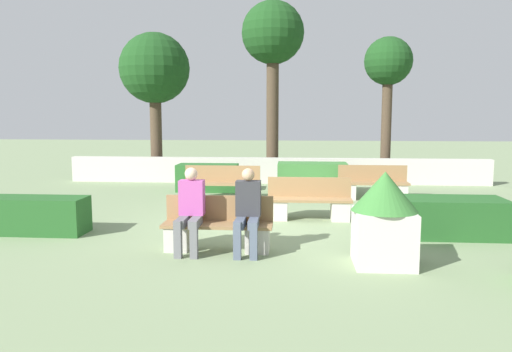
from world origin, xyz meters
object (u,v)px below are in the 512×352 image
(bench_front, at_px, (218,230))
(person_seated_woman, at_px, (190,207))
(tree_leftmost, at_px, (155,70))
(bench_left_side, at_px, (309,204))
(bench_back, at_px, (222,187))
(planter_corner_left, at_px, (384,216))
(tree_center_right, at_px, (388,67))
(person_seated_man, at_px, (248,208))
(tree_center_left, at_px, (273,39))
(bench_right_side, at_px, (373,187))

(bench_front, distance_m, person_seated_woman, 0.58)
(tree_leftmost, bearing_deg, bench_left_side, -51.00)
(bench_back, distance_m, tree_leftmost, 5.59)
(planter_corner_left, xyz_separation_m, tree_center_right, (1.63, 9.27, 2.86))
(bench_left_side, relative_size, person_seated_man, 1.30)
(tree_center_left, relative_size, tree_center_right, 1.25)
(bench_left_side, relative_size, tree_center_right, 0.38)
(tree_center_right, bearing_deg, bench_back, -138.48)
(bench_front, bearing_deg, bench_back, 97.74)
(tree_center_left, bearing_deg, tree_center_right, 2.55)
(bench_back, relative_size, planter_corner_left, 1.42)
(tree_leftmost, distance_m, tree_center_left, 3.88)
(person_seated_man, xyz_separation_m, tree_center_left, (-0.03, 8.67, 3.74))
(tree_center_right, bearing_deg, planter_corner_left, -99.98)
(bench_front, xyz_separation_m, tree_leftmost, (-3.30, 8.29, 3.17))
(bench_right_side, xyz_separation_m, person_seated_woman, (-3.54, -5.06, 0.40))
(planter_corner_left, height_order, tree_center_right, tree_center_right)
(person_seated_woman, distance_m, tree_leftmost, 9.34)
(bench_left_side, height_order, person_seated_woman, person_seated_woman)
(bench_left_side, height_order, bench_back, same)
(bench_left_side, xyz_separation_m, bench_right_side, (1.65, 2.53, 0.00))
(tree_leftmost, xyz_separation_m, tree_center_left, (3.75, 0.24, 0.97))
(tree_center_left, bearing_deg, person_seated_man, -89.80)
(person_seated_woman, height_order, tree_leftmost, tree_leftmost)
(bench_left_side, height_order, bench_right_side, same)
(bench_right_side, xyz_separation_m, bench_back, (-3.75, -0.38, 0.01))
(person_seated_man, bearing_deg, person_seated_woman, 179.96)
(tree_leftmost, bearing_deg, tree_center_right, 3.10)
(bench_front, distance_m, tree_center_left, 9.49)
(bench_back, bearing_deg, tree_center_right, 47.91)
(bench_front, height_order, bench_right_side, same)
(tree_center_right, bearing_deg, bench_left_side, -112.33)
(planter_corner_left, relative_size, tree_center_right, 0.29)
(person_seated_man, bearing_deg, tree_center_left, 90.20)
(bench_front, height_order, tree_center_left, tree_center_left)
(planter_corner_left, bearing_deg, person_seated_man, 167.47)
(person_seated_woman, bearing_deg, bench_right_side, 55.06)
(planter_corner_left, height_order, tree_center_left, tree_center_left)
(tree_center_right, bearing_deg, bench_right_side, -103.97)
(tree_center_right, bearing_deg, bench_front, -115.11)
(bench_back, distance_m, person_seated_man, 4.82)
(bench_right_side, height_order, tree_leftmost, tree_leftmost)
(bench_left_side, xyz_separation_m, tree_leftmost, (-4.78, 5.91, 3.17))
(person_seated_man, distance_m, tree_leftmost, 9.65)
(person_seated_woman, bearing_deg, bench_back, 92.65)
(planter_corner_left, bearing_deg, bench_back, 120.88)
(person_seated_woman, distance_m, tree_center_left, 9.48)
(bench_front, bearing_deg, bench_right_side, 57.50)
(bench_front, bearing_deg, person_seated_man, -16.14)
(planter_corner_left, bearing_deg, bench_front, 166.75)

